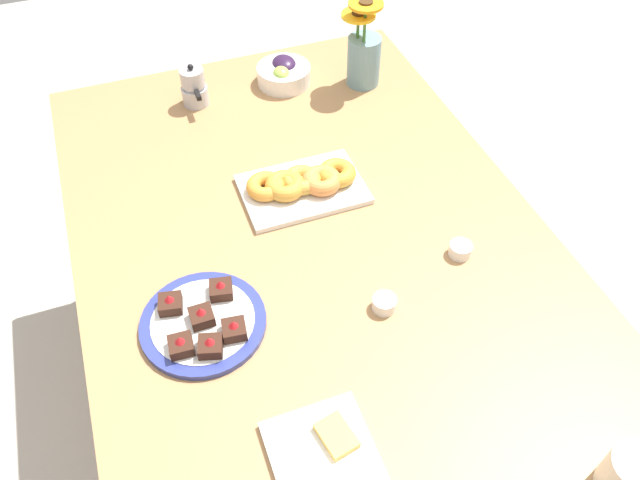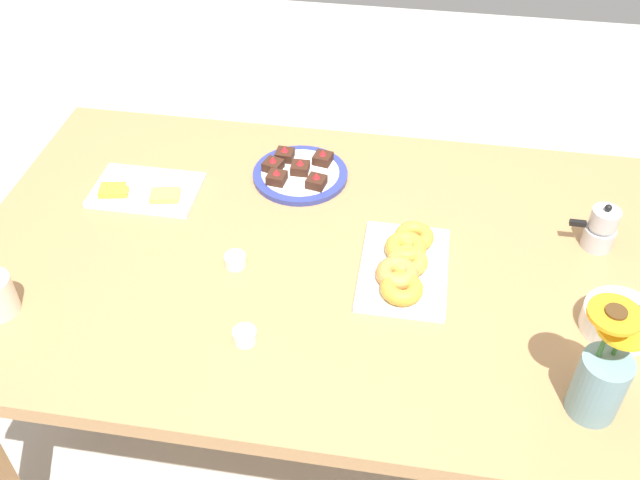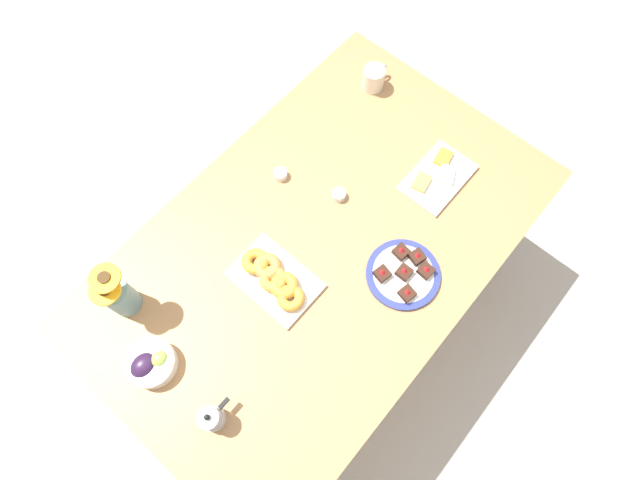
% 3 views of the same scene
% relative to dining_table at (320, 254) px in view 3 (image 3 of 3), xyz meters
% --- Properties ---
extents(ground_plane, '(6.00, 6.00, 0.00)m').
position_rel_dining_table_xyz_m(ground_plane, '(0.00, 0.00, -0.65)').
color(ground_plane, '#B7B2A8').
extents(dining_table, '(1.60, 1.00, 0.74)m').
position_rel_dining_table_xyz_m(dining_table, '(0.00, 0.00, 0.00)').
color(dining_table, '#A87A4C').
rests_on(dining_table, ground_plane).
extents(coffee_mug, '(0.12, 0.08, 0.09)m').
position_rel_dining_table_xyz_m(coffee_mug, '(0.63, 0.28, 0.13)').
color(coffee_mug, silver).
rests_on(coffee_mug, dining_table).
extents(grape_bowl, '(0.15, 0.15, 0.07)m').
position_rel_dining_table_xyz_m(grape_bowl, '(-0.63, 0.12, 0.12)').
color(grape_bowl, white).
rests_on(grape_bowl, dining_table).
extents(cheese_platter, '(0.26, 0.17, 0.03)m').
position_rel_dining_table_xyz_m(cheese_platter, '(0.46, -0.15, 0.10)').
color(cheese_platter, white).
rests_on(cheese_platter, dining_table).
extents(croissant_platter, '(0.19, 0.28, 0.05)m').
position_rel_dining_table_xyz_m(croissant_platter, '(-0.19, 0.03, 0.11)').
color(croissant_platter, white).
rests_on(croissant_platter, dining_table).
extents(jam_cup_honey, '(0.05, 0.05, 0.03)m').
position_rel_dining_table_xyz_m(jam_cup_honey, '(0.18, 0.07, 0.10)').
color(jam_cup_honey, white).
rests_on(jam_cup_honey, dining_table).
extents(jam_cup_berry, '(0.05, 0.05, 0.03)m').
position_rel_dining_table_xyz_m(jam_cup_berry, '(0.11, 0.28, 0.10)').
color(jam_cup_berry, white).
rests_on(jam_cup_berry, dining_table).
extents(dessert_plate, '(0.24, 0.24, 0.05)m').
position_rel_dining_table_xyz_m(dessert_plate, '(0.10, -0.27, 0.10)').
color(dessert_plate, navy).
rests_on(dessert_plate, dining_table).
extents(flower_vase, '(0.12, 0.11, 0.25)m').
position_rel_dining_table_xyz_m(flower_vase, '(-0.55, 0.33, 0.17)').
color(flower_vase, '#6B939E').
rests_on(flower_vase, dining_table).
extents(moka_pot, '(0.11, 0.07, 0.12)m').
position_rel_dining_table_xyz_m(moka_pot, '(-0.62, -0.13, 0.13)').
color(moka_pot, '#B7B7BC').
rests_on(moka_pot, dining_table).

